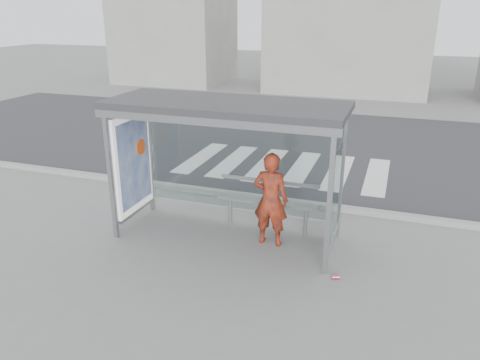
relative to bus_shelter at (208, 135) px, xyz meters
The scene contains 10 objects.
ground 2.02m from the bus_shelter, ahead, with size 80.00×80.00×0.00m, color slate.
road 7.22m from the bus_shelter, 86.94° to the left, with size 30.00×10.00×0.01m, color #2E2E31.
curb 2.72m from the bus_shelter, 78.88° to the left, with size 30.00×0.18×0.12m, color gray.
crosswalk 4.87m from the bus_shelter, 85.22° to the left, with size 5.55×3.00×0.00m.
bus_shelter is the anchor object (origin of this frame).
building_left 20.38m from the bus_shelter, 118.23° to the left, with size 6.00×5.00×6.00m, color gray.
building_center 17.95m from the bus_shelter, 88.81° to the left, with size 8.00×5.00×5.00m, color gray.
person 1.64m from the bus_shelter, ahead, with size 0.65×0.42×1.77m, color #DC4B14.
bench 1.79m from the bus_shelter, 26.34° to the left, with size 1.98×0.25×1.02m.
soda_can 3.34m from the bus_shelter, 18.83° to the right, with size 0.07×0.07×0.13m, color #DB4075.
Camera 1 is at (2.88, -7.54, 4.15)m, focal length 35.00 mm.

